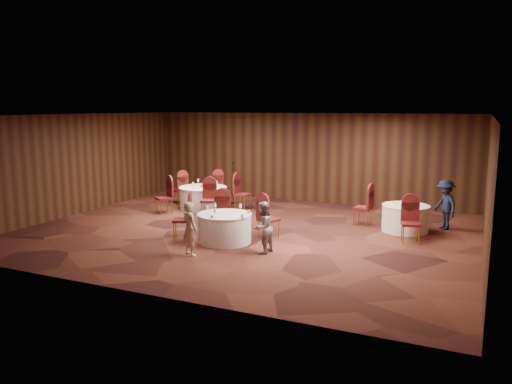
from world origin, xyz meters
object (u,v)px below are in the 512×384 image
at_px(mic_stand, 233,192).
at_px(woman_b, 263,228).
at_px(woman_a, 190,229).
at_px(table_left, 203,198).
at_px(man_c, 445,204).
at_px(table_main, 225,228).
at_px(table_right, 405,218).

bearing_deg(mic_stand, woman_b, -56.74).
relative_size(mic_stand, woman_a, 1.17).
relative_size(table_left, woman_a, 1.27).
bearing_deg(table_left, man_c, 2.19).
height_order(woman_b, man_c, man_c).
bearing_deg(mic_stand, table_main, -65.51).
xyz_separation_m(mic_stand, woman_a, (1.96, -6.09, 0.21)).
height_order(mic_stand, woman_b, mic_stand).
height_order(table_left, table_right, same).
xyz_separation_m(table_left, woman_b, (3.95, -3.99, 0.24)).
xyz_separation_m(table_main, mic_stand, (-2.17, 4.76, 0.05)).
relative_size(woman_a, woman_b, 1.02).
bearing_deg(table_left, mic_stand, 67.80).
relative_size(table_left, woman_b, 1.30).
distance_m(table_right, woman_a, 6.13).
xyz_separation_m(table_main, woman_b, (1.27, -0.49, 0.24)).
bearing_deg(table_main, table_left, 127.43).
height_order(table_left, woman_b, woman_b).
distance_m(mic_stand, woman_b, 6.27).
bearing_deg(woman_b, woman_a, -49.07).
bearing_deg(table_right, man_c, 36.16).
bearing_deg(man_c, table_left, -123.59).
bearing_deg(woman_a, table_left, -37.43).
relative_size(woman_b, man_c, 0.88).
bearing_deg(woman_b, mic_stand, -135.56).
bearing_deg(table_left, table_main, -52.57).
xyz_separation_m(table_main, man_c, (5.02, 3.80, 0.33)).
bearing_deg(man_c, woman_a, -81.31).
relative_size(table_main, mic_stand, 0.94).
bearing_deg(woman_b, man_c, 150.01).
distance_m(mic_stand, woman_a, 6.40).
xyz_separation_m(table_right, mic_stand, (-6.21, 1.68, 0.05)).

